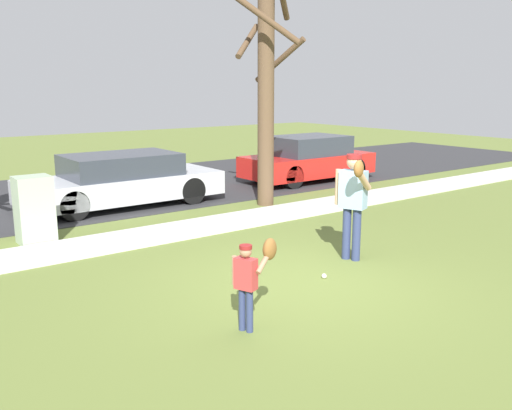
% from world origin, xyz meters
% --- Properties ---
extents(ground_plane, '(48.00, 48.00, 0.00)m').
position_xyz_m(ground_plane, '(0.00, 3.50, 0.00)').
color(ground_plane, olive).
extents(sidewalk_strip, '(36.00, 1.20, 0.06)m').
position_xyz_m(sidewalk_strip, '(0.00, 3.60, 0.03)').
color(sidewalk_strip, beige).
rests_on(sidewalk_strip, ground).
extents(road_surface, '(36.00, 6.80, 0.02)m').
position_xyz_m(road_surface, '(0.00, 8.60, 0.01)').
color(road_surface, '#2D2D30').
rests_on(road_surface, ground).
extents(person_adult, '(0.65, 0.80, 1.73)m').
position_xyz_m(person_adult, '(1.37, 0.33, 1.08)').
color(person_adult, navy).
rests_on(person_adult, ground).
extents(person_child, '(0.55, 0.35, 1.07)m').
position_xyz_m(person_child, '(-1.48, -0.82, 0.70)').
color(person_child, navy).
rests_on(person_child, ground).
extents(baseball, '(0.07, 0.07, 0.07)m').
position_xyz_m(baseball, '(0.42, -0.05, 0.04)').
color(baseball, white).
rests_on(baseball, ground).
extents(utility_cabinet, '(0.61, 0.52, 1.22)m').
position_xyz_m(utility_cabinet, '(-2.43, 4.48, 0.61)').
color(utility_cabinet, '#9EB293').
rests_on(utility_cabinet, ground).
extents(street_tree_near, '(1.85, 1.88, 5.20)m').
position_xyz_m(street_tree_near, '(2.93, 4.60, 2.76)').
color(street_tree_near, brown).
rests_on(street_tree_near, ground).
extents(parked_sedan_silver, '(4.60, 1.80, 1.23)m').
position_xyz_m(parked_sedan_silver, '(0.10, 6.46, 0.62)').
color(parked_sedan_silver, silver).
rests_on(parked_sedan_silver, road_surface).
extents(parked_hatchback_red, '(4.00, 1.75, 1.33)m').
position_xyz_m(parked_hatchback_red, '(6.02, 6.54, 0.66)').
color(parked_hatchback_red, red).
rests_on(parked_hatchback_red, road_surface).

